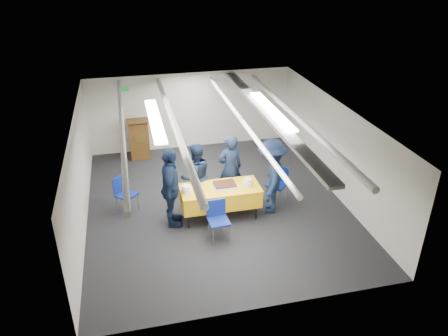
{
  "coord_description": "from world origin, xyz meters",
  "views": [
    {
      "loc": [
        -1.86,
        -8.79,
        5.57
      ],
      "look_at": [
        0.16,
        -0.2,
        1.05
      ],
      "focal_mm": 35.0,
      "sensor_mm": 36.0,
      "label": 1
    }
  ],
  "objects_px": {
    "sailor_b": "(196,176)",
    "sailor_c": "(171,188)",
    "sheet_cake": "(225,185)",
    "sailor_d": "(271,176)",
    "chair_left": "(123,190)",
    "chair_near": "(218,216)",
    "sailor_a": "(230,168)",
    "chair_right": "(279,180)",
    "serving_table": "(220,196)",
    "podium": "(139,138)"
  },
  "relations": [
    {
      "from": "sailor_b",
      "to": "sheet_cake",
      "type": "bearing_deg",
      "value": 115.02
    },
    {
      "from": "chair_right",
      "to": "sailor_a",
      "type": "bearing_deg",
      "value": 165.91
    },
    {
      "from": "chair_left",
      "to": "sailor_c",
      "type": "xyz_separation_m",
      "value": [
        1.02,
        -0.83,
        0.39
      ]
    },
    {
      "from": "sailor_b",
      "to": "sailor_d",
      "type": "relative_size",
      "value": 0.89
    },
    {
      "from": "chair_right",
      "to": "sailor_b",
      "type": "xyz_separation_m",
      "value": [
        -1.98,
        0.17,
        0.27
      ]
    },
    {
      "from": "podium",
      "to": "sailor_b",
      "type": "xyz_separation_m",
      "value": [
        1.13,
        -3.02,
        0.19
      ]
    },
    {
      "from": "chair_near",
      "to": "sailor_a",
      "type": "bearing_deg",
      "value": 66.73
    },
    {
      "from": "podium",
      "to": "sailor_b",
      "type": "relative_size",
      "value": 0.78
    },
    {
      "from": "sheet_cake",
      "to": "sailor_c",
      "type": "distance_m",
      "value": 1.21
    },
    {
      "from": "sheet_cake",
      "to": "sailor_d",
      "type": "xyz_separation_m",
      "value": [
        1.08,
        0.0,
        0.08
      ]
    },
    {
      "from": "sailor_b",
      "to": "chair_right",
      "type": "bearing_deg",
      "value": 156.55
    },
    {
      "from": "chair_near",
      "to": "chair_right",
      "type": "relative_size",
      "value": 1.0
    },
    {
      "from": "sheet_cake",
      "to": "sailor_a",
      "type": "height_order",
      "value": "sailor_a"
    },
    {
      "from": "serving_table",
      "to": "sailor_d",
      "type": "bearing_deg",
      "value": 0.63
    },
    {
      "from": "chair_left",
      "to": "sailor_b",
      "type": "bearing_deg",
      "value": -6.48
    },
    {
      "from": "sheet_cake",
      "to": "sailor_c",
      "type": "bearing_deg",
      "value": -177.29
    },
    {
      "from": "chair_left",
      "to": "sailor_d",
      "type": "xyz_separation_m",
      "value": [
        3.3,
        -0.77,
        0.36
      ]
    },
    {
      "from": "sheet_cake",
      "to": "podium",
      "type": "bearing_deg",
      "value": 115.08
    },
    {
      "from": "sailor_b",
      "to": "sailor_c",
      "type": "relative_size",
      "value": 0.87
    },
    {
      "from": "podium",
      "to": "sailor_d",
      "type": "bearing_deg",
      "value": -52.45
    },
    {
      "from": "chair_left",
      "to": "chair_right",
      "type": "bearing_deg",
      "value": -5.6
    },
    {
      "from": "sheet_cake",
      "to": "sailor_a",
      "type": "distance_m",
      "value": 0.76
    },
    {
      "from": "chair_near",
      "to": "sailor_a",
      "type": "xyz_separation_m",
      "value": [
        0.63,
        1.46,
        0.31
      ]
    },
    {
      "from": "sailor_d",
      "to": "sailor_c",
      "type": "bearing_deg",
      "value": -67.43
    },
    {
      "from": "serving_table",
      "to": "sailor_b",
      "type": "relative_size",
      "value": 1.11
    },
    {
      "from": "sheet_cake",
      "to": "chair_near",
      "type": "height_order",
      "value": "chair_near"
    },
    {
      "from": "podium",
      "to": "sailor_a",
      "type": "relative_size",
      "value": 0.74
    },
    {
      "from": "chair_right",
      "to": "serving_table",
      "type": "bearing_deg",
      "value": -164.57
    },
    {
      "from": "serving_table",
      "to": "chair_near",
      "type": "height_order",
      "value": "chair_near"
    },
    {
      "from": "serving_table",
      "to": "podium",
      "type": "xyz_separation_m",
      "value": [
        -1.58,
        3.62,
        0.05
      ]
    },
    {
      "from": "sheet_cake",
      "to": "sailor_c",
      "type": "xyz_separation_m",
      "value": [
        -1.2,
        -0.06,
        0.11
      ]
    },
    {
      "from": "chair_near",
      "to": "podium",
      "type": "bearing_deg",
      "value": 107.25
    },
    {
      "from": "sailor_d",
      "to": "sailor_b",
      "type": "bearing_deg",
      "value": -88.38
    },
    {
      "from": "podium",
      "to": "serving_table",
      "type": "bearing_deg",
      "value": -66.41
    },
    {
      "from": "serving_table",
      "to": "chair_right",
      "type": "height_order",
      "value": "chair_right"
    },
    {
      "from": "sailor_a",
      "to": "sailor_d",
      "type": "distance_m",
      "value": 1.05
    },
    {
      "from": "sheet_cake",
      "to": "chair_left",
      "type": "xyz_separation_m",
      "value": [
        -2.22,
        0.77,
        -0.28
      ]
    },
    {
      "from": "chair_right",
      "to": "sailor_c",
      "type": "relative_size",
      "value": 0.47
    },
    {
      "from": "serving_table",
      "to": "sailor_a",
      "type": "height_order",
      "value": "sailor_a"
    },
    {
      "from": "podium",
      "to": "chair_left",
      "type": "bearing_deg",
      "value": -100.62
    },
    {
      "from": "chair_near",
      "to": "chair_right",
      "type": "distance_m",
      "value": 2.12
    },
    {
      "from": "chair_right",
      "to": "sailor_b",
      "type": "relative_size",
      "value": 0.54
    },
    {
      "from": "sailor_c",
      "to": "sailor_d",
      "type": "height_order",
      "value": "sailor_c"
    },
    {
      "from": "podium",
      "to": "chair_near",
      "type": "relative_size",
      "value": 1.44
    },
    {
      "from": "sheet_cake",
      "to": "chair_left",
      "type": "height_order",
      "value": "chair_left"
    },
    {
      "from": "chair_near",
      "to": "sailor_d",
      "type": "distance_m",
      "value": 1.65
    },
    {
      "from": "podium",
      "to": "chair_near",
      "type": "bearing_deg",
      "value": -72.75
    },
    {
      "from": "serving_table",
      "to": "podium",
      "type": "relative_size",
      "value": 1.42
    },
    {
      "from": "sailor_a",
      "to": "chair_near",
      "type": "bearing_deg",
      "value": 60.11
    },
    {
      "from": "sailor_b",
      "to": "sailor_c",
      "type": "height_order",
      "value": "sailor_c"
    }
  ]
}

